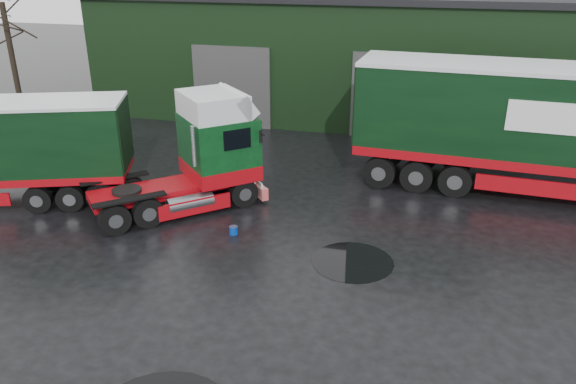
{
  "coord_description": "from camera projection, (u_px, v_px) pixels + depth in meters",
  "views": [
    {
      "loc": [
        3.96,
        -12.02,
        8.18
      ],
      "look_at": [
        -0.0,
        2.58,
        1.7
      ],
      "focal_mm": 35.0,
      "sensor_mm": 36.0,
      "label": 1
    }
  ],
  "objects": [
    {
      "name": "ground",
      "position": [
        263.0,
        288.0,
        14.84
      ],
      "size": [
        100.0,
        100.0,
        0.0
      ],
      "primitive_type": "plane",
      "color": "black"
    },
    {
      "name": "wash_bucket",
      "position": [
        234.0,
        230.0,
        17.64
      ],
      "size": [
        0.3,
        0.3,
        0.26
      ],
      "primitive_type": "cylinder",
      "rotation": [
        0.0,
        0.0,
        -0.11
      ],
      "color": "#072F9B",
      "rests_on": "ground"
    },
    {
      "name": "tree_left",
      "position": [
        8.0,
        38.0,
        27.91
      ],
      "size": [
        4.4,
        4.4,
        8.5
      ],
      "primitive_type": null,
      "color": "black",
      "rests_on": "ground"
    },
    {
      "name": "tree_back_a",
      "position": [
        307.0,
        3.0,
        41.02
      ],
      "size": [
        4.4,
        4.4,
        9.5
      ],
      "primitive_type": null,
      "color": "black",
      "rests_on": "ground"
    },
    {
      "name": "tree_back_b",
      "position": [
        539.0,
        24.0,
        37.56
      ],
      "size": [
        4.4,
        4.4,
        7.5
      ],
      "primitive_type": null,
      "color": "black",
      "rests_on": "ground"
    },
    {
      "name": "warehouse",
      "position": [
        406.0,
        51.0,
        30.85
      ],
      "size": [
        32.4,
        12.4,
        6.3
      ],
      "color": "black",
      "rests_on": "ground"
    },
    {
      "name": "puddle_1",
      "position": [
        353.0,
        262.0,
        16.09
      ],
      "size": [
        2.36,
        2.36,
        0.01
      ],
      "primitive_type": "cylinder",
      "color": "black",
      "rests_on": "ground"
    },
    {
      "name": "lorry_right",
      "position": [
        553.0,
        133.0,
        19.71
      ],
      "size": [
        17.93,
        4.03,
        4.67
      ],
      "primitive_type": null,
      "rotation": [
        0.0,
        0.0,
        -1.62
      ],
      "color": "silver",
      "rests_on": "ground"
    },
    {
      "name": "hero_tractor",
      "position": [
        169.0,
        155.0,
        18.71
      ],
      "size": [
        6.42,
        6.3,
        3.92
      ],
      "primitive_type": null,
      "rotation": [
        0.0,
        0.0,
        -0.81
      ],
      "color": "#093614",
      "rests_on": "ground"
    }
  ]
}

